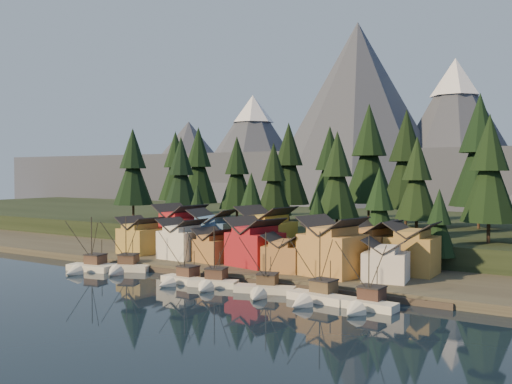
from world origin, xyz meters
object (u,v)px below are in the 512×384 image
Objects in this scene: boat_2 at (179,271)px; boat_5 at (314,287)px; boat_4 at (263,282)px; house_front_0 at (140,234)px; boat_1 at (122,260)px; boat_3 at (211,274)px; boat_0 at (86,260)px; house_front_1 at (182,238)px; house_back_1 at (213,231)px; boat_6 at (364,294)px; house_back_0 at (180,226)px.

boat_5 is (27.34, -0.11, 0.10)m from boat_2.
boat_4 is 1.26× the size of house_front_0.
house_front_0 is at bearing 99.95° from boat_1.
boat_1 is 1.01× the size of boat_5.
boat_3 is 20.30m from boat_5.
boat_3 is at bearing -21.39° from house_front_0.
boat_1 is at bearing 22.85° from boat_0.
house_front_1 is 8.95m from house_back_1.
boat_3 is 28.70m from boat_6.
boat_1 is at bearing -73.87° from house_back_0.
house_front_1 reaches higher than house_front_0.
boat_6 reaches higher than house_front_0.
house_back_1 reaches higher than boat_0.
house_back_1 is at bearing 54.29° from boat_0.
house_back_1 is (12.75, 25.50, 4.47)m from boat_0.
boat_0 reaches higher than house_front_1.
boat_4 is (10.41, 0.45, -0.30)m from boat_3.
boat_3 is (30.91, 1.14, -0.05)m from boat_0.
boat_0 is 1.00× the size of boat_1.
boat_3 is 0.98× the size of boat_6.
boat_2 is at bearing -49.74° from house_front_1.
house_back_0 reaches higher than house_front_0.
house_front_1 is at bearing -112.39° from house_back_1.
boat_2 reaches higher than house_front_0.
house_back_0 reaches higher than boat_5.
boat_3 is at bearing -64.29° from house_back_1.
boat_6 is 1.10× the size of house_back_1.
boat_0 reaches higher than boat_3.
house_back_0 is (3.89, 9.56, 1.34)m from house_front_0.
house_back_1 reaches higher than boat_2.
boat_4 is 1.04× the size of house_back_0.
boat_3 is 1.03× the size of boat_4.
boat_5 is at bearing -179.17° from boat_6.
house_back_0 is (-49.37, 26.26, 4.87)m from boat_5.
boat_3 is at bearing -36.27° from house_back_0.
boat_0 reaches higher than boat_4.
boat_1 is at bearing 157.50° from boat_3.
house_front_1 is (-48.61, 16.50, 3.63)m from boat_6.
boat_0 is 1.43× the size of house_front_1.
boat_1 is at bearing 179.59° from boat_6.
boat_3 is (24.66, -2.77, 0.03)m from boat_1.
boat_4 is at bearing -25.12° from house_front_1.
boat_6 is 53.40m from house_back_1.
boat_1 is at bearing -117.76° from house_back_1.
boat_6 is at bearing 3.07° from boat_5.
house_back_1 is (-28.58, 23.91, 4.82)m from boat_4.
house_front_1 is at bearing 164.74° from boat_6.
boat_0 is 1.01× the size of boat_5.
boat_4 is at bearing -50.91° from house_back_1.
house_back_1 reaches higher than boat_5.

